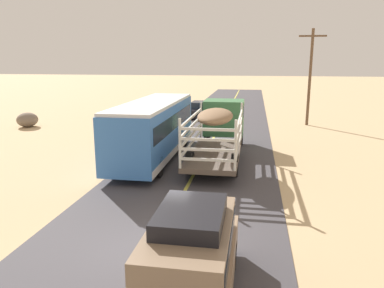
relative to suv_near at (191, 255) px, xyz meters
name	(u,v)px	position (x,y,z in m)	size (l,w,h in m)	color
ground_plane	(152,251)	(-1.49, 2.02, -1.15)	(240.00, 240.00, 0.00)	tan
road_surface	(152,251)	(-1.49, 2.02, -1.14)	(8.00, 120.00, 0.02)	#423F44
road_centre_line	(152,251)	(-1.49, 2.02, -1.13)	(0.16, 117.60, 0.00)	#D8CC4C
suv_near	(191,255)	(0.00, 0.00, 0.00)	(1.90, 4.62, 2.29)	#8C7259
livestock_truck	(221,123)	(-0.62, 14.08, 0.64)	(2.53, 9.70, 3.02)	#3F7F4C
bus	(154,128)	(-4.18, 12.07, 0.60)	(2.54, 10.00, 3.21)	#3872C6
car_far	(200,110)	(-3.90, 27.86, -0.46)	(1.80, 4.40, 1.46)	black
power_pole_mid	(310,74)	(5.77, 24.87, 3.11)	(2.20, 0.24, 7.93)	brown
boulder_mid_field	(27,120)	(-17.24, 20.09, -0.56)	(1.63, 1.82, 1.19)	#756656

